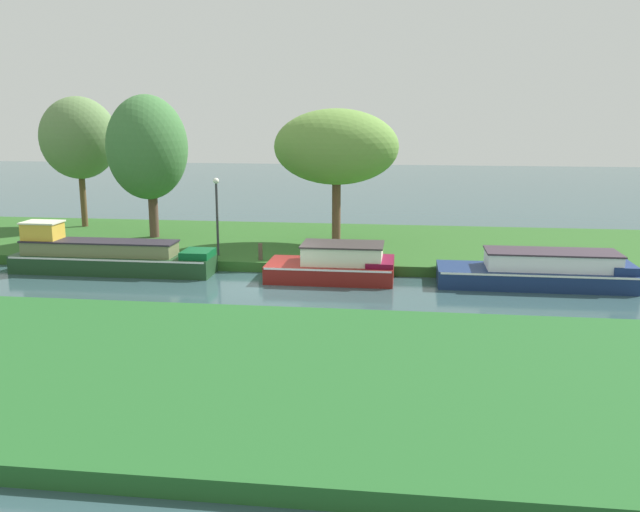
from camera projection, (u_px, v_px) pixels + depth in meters
ground_plane at (273, 286)px, 24.78m from camera, size 120.00×120.00×0.00m
riverbank_far at (303, 244)px, 31.53m from camera, size 72.00×10.00×0.40m
riverbank_near at (199, 372)px, 16.00m from camera, size 72.00×10.00×0.40m
navy_barge at (541, 271)px, 24.60m from camera, size 6.88×2.13×1.32m
forest_narrowboat at (107, 257)px, 26.67m from camera, size 8.02×1.62×2.00m
maroon_cruiser at (336, 265)px, 25.55m from camera, size 4.76×2.33×1.40m
willow_tree_left at (79, 138)px, 34.38m from camera, size 3.97×3.35×6.62m
willow_tree_centre at (147, 148)px, 31.08m from camera, size 3.67×3.84×6.63m
willow_tree_right at (336, 147)px, 29.93m from camera, size 5.54×4.06×5.99m
lamp_post at (217, 208)px, 27.73m from camera, size 0.24×0.24×3.21m
mooring_post_near at (260, 252)px, 27.16m from camera, size 0.17×0.17×0.68m
mooring_post_far at (85, 247)px, 28.10m from camera, size 0.16×0.16×0.71m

